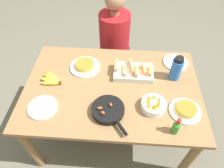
{
  "coord_description": "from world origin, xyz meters",
  "views": [
    {
      "loc": [
        0.07,
        -1.04,
        1.95
      ],
      "look_at": [
        0.0,
        0.0,
        0.74
      ],
      "focal_mm": 32.0,
      "sensor_mm": 36.0,
      "label": 1
    }
  ],
  "objects_px": {
    "empty_plate_near_front": "(43,107)",
    "person_figure": "(114,50)",
    "melon_tray": "(133,72)",
    "frittata_plate_center": "(85,66)",
    "hot_sauce_bottle": "(176,127)",
    "skillet": "(108,110)",
    "empty_plate_far_left": "(176,62)",
    "water_bottle": "(176,69)",
    "banana_bunch": "(52,79)",
    "fruit_bowl_mango": "(154,105)",
    "frittata_plate_side": "(186,110)"
  },
  "relations": [
    {
      "from": "hot_sauce_bottle",
      "to": "frittata_plate_center",
      "type": "bearing_deg",
      "value": 140.75
    },
    {
      "from": "skillet",
      "to": "empty_plate_far_left",
      "type": "xyz_separation_m",
      "value": [
        0.56,
        0.57,
        -0.02
      ]
    },
    {
      "from": "melon_tray",
      "to": "frittata_plate_center",
      "type": "xyz_separation_m",
      "value": [
        -0.42,
        0.05,
        -0.01
      ]
    },
    {
      "from": "frittata_plate_side",
      "to": "hot_sauce_bottle",
      "type": "bearing_deg",
      "value": -121.12
    },
    {
      "from": "hot_sauce_bottle",
      "to": "empty_plate_near_front",
      "type": "bearing_deg",
      "value": 172.47
    },
    {
      "from": "empty_plate_near_front",
      "to": "hot_sauce_bottle",
      "type": "bearing_deg",
      "value": -7.53
    },
    {
      "from": "frittata_plate_side",
      "to": "hot_sauce_bottle",
      "type": "distance_m",
      "value": 0.2
    },
    {
      "from": "melon_tray",
      "to": "hot_sauce_bottle",
      "type": "bearing_deg",
      "value": -61.8
    },
    {
      "from": "skillet",
      "to": "hot_sauce_bottle",
      "type": "xyz_separation_m",
      "value": [
        0.46,
        -0.12,
        0.04
      ]
    },
    {
      "from": "banana_bunch",
      "to": "fruit_bowl_mango",
      "type": "height_order",
      "value": "fruit_bowl_mango"
    },
    {
      "from": "empty_plate_near_front",
      "to": "person_figure",
      "type": "bearing_deg",
      "value": 64.25
    },
    {
      "from": "melon_tray",
      "to": "frittata_plate_center",
      "type": "distance_m",
      "value": 0.43
    },
    {
      "from": "empty_plate_near_front",
      "to": "person_figure",
      "type": "relative_size",
      "value": 0.19
    },
    {
      "from": "skillet",
      "to": "melon_tray",
      "type": "bearing_deg",
      "value": 120.25
    },
    {
      "from": "banana_bunch",
      "to": "skillet",
      "type": "height_order",
      "value": "skillet"
    },
    {
      "from": "frittata_plate_side",
      "to": "fruit_bowl_mango",
      "type": "relative_size",
      "value": 1.26
    },
    {
      "from": "empty_plate_near_front",
      "to": "banana_bunch",
      "type": "bearing_deg",
      "value": 90.33
    },
    {
      "from": "frittata_plate_center",
      "to": "person_figure",
      "type": "xyz_separation_m",
      "value": [
        0.23,
        0.53,
        -0.25
      ]
    },
    {
      "from": "banana_bunch",
      "to": "empty_plate_near_front",
      "type": "xyz_separation_m",
      "value": [
        0.0,
        -0.27,
        -0.01
      ]
    },
    {
      "from": "frittata_plate_center",
      "to": "water_bottle",
      "type": "bearing_deg",
      "value": -4.75
    },
    {
      "from": "empty_plate_near_front",
      "to": "hot_sauce_bottle",
      "type": "xyz_separation_m",
      "value": [
        0.95,
        -0.12,
        0.06
      ]
    },
    {
      "from": "banana_bunch",
      "to": "fruit_bowl_mango",
      "type": "distance_m",
      "value": 0.84
    },
    {
      "from": "empty_plate_near_front",
      "to": "empty_plate_far_left",
      "type": "xyz_separation_m",
      "value": [
        1.05,
        0.56,
        0.0
      ]
    },
    {
      "from": "frittata_plate_center",
      "to": "empty_plate_far_left",
      "type": "height_order",
      "value": "frittata_plate_center"
    },
    {
      "from": "melon_tray",
      "to": "empty_plate_near_front",
      "type": "height_order",
      "value": "melon_tray"
    },
    {
      "from": "skillet",
      "to": "empty_plate_near_front",
      "type": "relative_size",
      "value": 1.47
    },
    {
      "from": "empty_plate_near_front",
      "to": "fruit_bowl_mango",
      "type": "bearing_deg",
      "value": 4.02
    },
    {
      "from": "melon_tray",
      "to": "frittata_plate_center",
      "type": "bearing_deg",
      "value": 172.69
    },
    {
      "from": "empty_plate_far_left",
      "to": "fruit_bowl_mango",
      "type": "distance_m",
      "value": 0.56
    },
    {
      "from": "empty_plate_near_front",
      "to": "melon_tray",
      "type": "bearing_deg",
      "value": 30.53
    },
    {
      "from": "frittata_plate_center",
      "to": "empty_plate_far_left",
      "type": "bearing_deg",
      "value": 8.11
    },
    {
      "from": "skillet",
      "to": "water_bottle",
      "type": "height_order",
      "value": "water_bottle"
    },
    {
      "from": "empty_plate_near_front",
      "to": "fruit_bowl_mango",
      "type": "relative_size",
      "value": 1.2
    },
    {
      "from": "water_bottle",
      "to": "person_figure",
      "type": "height_order",
      "value": "person_figure"
    },
    {
      "from": "hot_sauce_bottle",
      "to": "skillet",
      "type": "bearing_deg",
      "value": 165.11
    },
    {
      "from": "melon_tray",
      "to": "water_bottle",
      "type": "height_order",
      "value": "water_bottle"
    },
    {
      "from": "empty_plate_far_left",
      "to": "person_figure",
      "type": "relative_size",
      "value": 0.19
    },
    {
      "from": "skillet",
      "to": "water_bottle",
      "type": "bearing_deg",
      "value": 91.33
    },
    {
      "from": "empty_plate_near_front",
      "to": "water_bottle",
      "type": "height_order",
      "value": "water_bottle"
    },
    {
      "from": "person_figure",
      "to": "empty_plate_far_left",
      "type": "bearing_deg",
      "value": -35.84
    },
    {
      "from": "empty_plate_near_front",
      "to": "fruit_bowl_mango",
      "type": "distance_m",
      "value": 0.82
    },
    {
      "from": "banana_bunch",
      "to": "person_figure",
      "type": "xyz_separation_m",
      "value": [
        0.47,
        0.71,
        -0.24
      ]
    },
    {
      "from": "frittata_plate_side",
      "to": "empty_plate_far_left",
      "type": "distance_m",
      "value": 0.52
    },
    {
      "from": "frittata_plate_center",
      "to": "empty_plate_far_left",
      "type": "distance_m",
      "value": 0.81
    },
    {
      "from": "skillet",
      "to": "person_figure",
      "type": "relative_size",
      "value": 0.27
    },
    {
      "from": "melon_tray",
      "to": "hot_sauce_bottle",
      "type": "xyz_separation_m",
      "value": [
        0.28,
        -0.52,
        0.03
      ]
    },
    {
      "from": "banana_bunch",
      "to": "frittata_plate_side",
      "type": "xyz_separation_m",
      "value": [
        1.05,
        -0.23,
        0.0
      ]
    },
    {
      "from": "banana_bunch",
      "to": "water_bottle",
      "type": "height_order",
      "value": "water_bottle"
    },
    {
      "from": "empty_plate_far_left",
      "to": "hot_sauce_bottle",
      "type": "distance_m",
      "value": 0.7
    },
    {
      "from": "frittata_plate_center",
      "to": "empty_plate_far_left",
      "type": "xyz_separation_m",
      "value": [
        0.81,
        0.11,
        -0.01
      ]
    }
  ]
}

